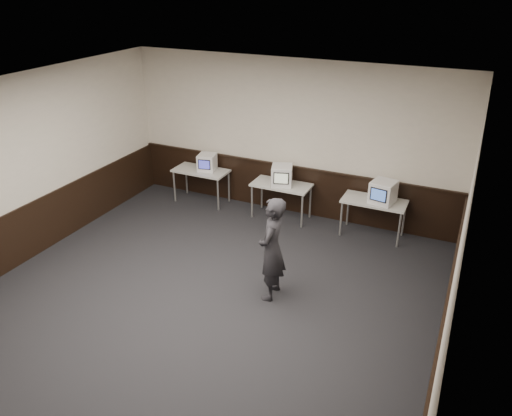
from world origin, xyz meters
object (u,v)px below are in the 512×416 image
(emac_right, at_px, (383,192))
(person, at_px, (272,249))
(desk_right, at_px, (374,204))
(emac_center, at_px, (282,175))
(desk_left, at_px, (201,173))
(emac_left, at_px, (207,162))
(desk_center, at_px, (281,187))

(emac_right, bearing_deg, person, -103.00)
(desk_right, relative_size, emac_center, 2.24)
(person, bearing_deg, emac_right, 151.62)
(desk_left, xyz_separation_m, emac_left, (0.14, 0.04, 0.25))
(desk_center, relative_size, desk_right, 1.00)
(desk_right, xyz_separation_m, emac_left, (-3.66, 0.04, 0.25))
(emac_left, distance_m, emac_center, 1.78)
(emac_left, distance_m, emac_right, 3.81)
(desk_left, relative_size, person, 0.71)
(emac_right, bearing_deg, emac_center, -169.57)
(desk_center, bearing_deg, emac_right, -0.83)
(emac_left, relative_size, emac_right, 0.87)
(desk_center, bearing_deg, desk_left, 180.00)
(desk_left, xyz_separation_m, emac_right, (3.94, -0.03, 0.28))
(emac_right, bearing_deg, desk_center, -170.41)
(desk_left, bearing_deg, desk_center, 0.00)
(emac_center, bearing_deg, emac_left, 159.43)
(desk_left, distance_m, desk_right, 3.80)
(desk_center, distance_m, person, 2.80)
(desk_center, height_order, desk_right, same)
(emac_left, bearing_deg, desk_left, -174.46)
(emac_left, bearing_deg, desk_right, -12.55)
(desk_left, bearing_deg, person, -43.20)
(emac_center, distance_m, person, 2.76)
(desk_left, height_order, desk_right, same)
(desk_center, bearing_deg, emac_center, -63.31)
(emac_left, relative_size, person, 0.26)
(desk_center, xyz_separation_m, emac_right, (2.04, -0.03, 0.28))
(desk_left, height_order, emac_left, emac_left)
(desk_center, bearing_deg, emac_left, 178.57)
(desk_left, xyz_separation_m, desk_right, (3.80, 0.00, 0.00))
(person, bearing_deg, desk_left, -138.15)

